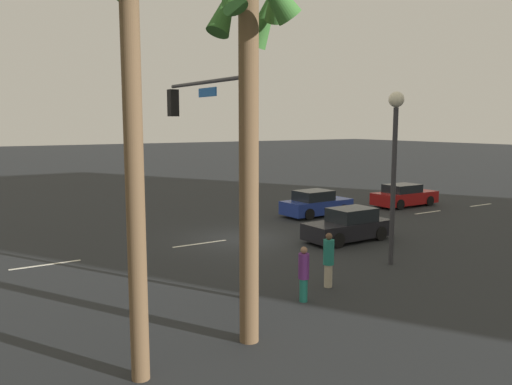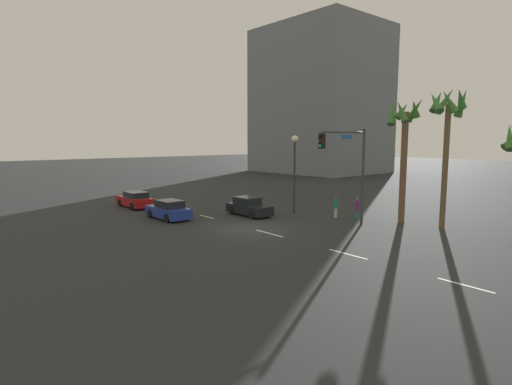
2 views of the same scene
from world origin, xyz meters
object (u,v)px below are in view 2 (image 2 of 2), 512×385
Objects in this scene: car_1 at (249,207)px; streetlamp at (295,159)px; car_0 at (169,210)px; palm_tree_2 at (447,119)px; pedestrian_1 at (336,206)px; pedestrian_0 at (357,208)px; building_1 at (320,101)px; traffic_signal at (350,161)px; car_2 at (135,200)px; palm_tree_1 at (404,134)px.

car_1 is 5.47m from streetlamp.
car_0 is 20.69m from palm_tree_2.
pedestrian_0 is at bearing 23.78° from pedestrian_1.
palm_tree_2 is 50.26m from building_1.
car_0 is at bearing -142.63° from traffic_signal.
streetlamp is (4.01, 9.40, 3.75)m from car_0.
car_1 is (2.69, 5.65, -0.00)m from car_0.
car_2 is 2.67× the size of pedestrian_0.
traffic_signal is at bearing 17.30° from car_1.
palm_tree_1 is at bearing -41.82° from building_1.
pedestrian_1 is at bearing -159.92° from palm_tree_2.
pedestrian_1 is 7.22m from palm_tree_1.
building_1 reaches higher than traffic_signal.
streetlamp reaches higher than car_2.
car_2 is 23.13m from palm_tree_1.
palm_tree_2 is at bearing 30.62° from car_1.
car_2 is 0.46× the size of palm_tree_2.
car_0 is 0.46× the size of palm_tree_1.
palm_tree_2 is (10.80, 3.42, 2.93)m from streetlamp.
streetlamp reaches higher than car_1.
car_0 is 10.88m from streetlamp.
car_0 is 2.36× the size of pedestrian_1.
pedestrian_0 is at bearing 49.70° from car_0.
car_2 is at bearing -147.24° from palm_tree_1.
car_0 is 14.29m from pedestrian_0.
building_1 is (-35.11, 35.54, 8.40)m from traffic_signal.
car_1 is 48.31m from building_1.
palm_tree_2 is at bearing 19.05° from pedestrian_0.
traffic_signal reaches higher than streetlamp.
car_2 is at bearing 177.58° from car_0.
traffic_signal reaches higher than pedestrian_0.
building_1 is (-39.29, 30.84, 5.60)m from palm_tree_2.
palm_tree_1 is (1.32, 4.30, 1.83)m from traffic_signal.
traffic_signal is 4.81m from pedestrian_0.
pedestrian_1 is at bearing 143.84° from traffic_signal.
palm_tree_1 is 3.04m from palm_tree_2.
pedestrian_0 is at bearing 38.72° from car_1.
palm_tree_1 reaches higher than traffic_signal.
building_1 is at bearing 129.74° from streetlamp.
pedestrian_0 is 0.94× the size of pedestrian_1.
pedestrian_1 is (14.63, 9.94, 0.28)m from car_2.
car_0 is at bearing -127.09° from pedestrian_1.
traffic_signal is 4.09× the size of pedestrian_0.
palm_tree_2 reaches higher than car_0.
streetlamp reaches higher than car_0.
car_0 is 1.01× the size of car_1.
building_1 is at bearing 125.56° from car_1.
streetlamp is at bearing -51.47° from building_1.
palm_tree_2 is at bearing 48.35° from traffic_signal.
car_1 is 0.93× the size of car_2.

